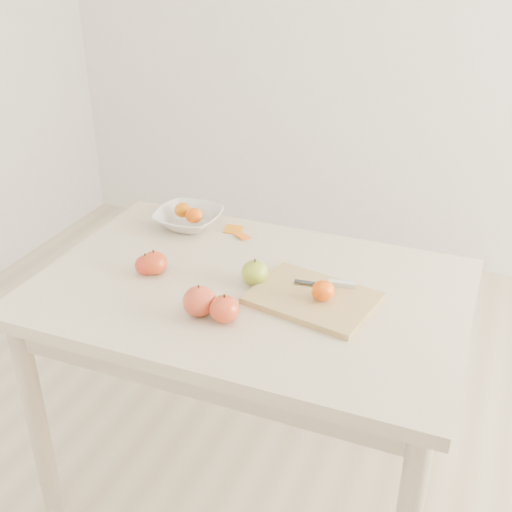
% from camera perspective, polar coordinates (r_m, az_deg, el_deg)
% --- Properties ---
extents(ground, '(3.50, 3.50, 0.00)m').
position_cam_1_polar(ground, '(2.28, -0.49, -19.02)').
color(ground, '#C6B293').
rests_on(ground, ground).
extents(table, '(1.20, 0.80, 0.75)m').
position_cam_1_polar(table, '(1.85, -0.58, -5.28)').
color(table, beige).
rests_on(table, ground).
extents(cutting_board, '(0.36, 0.29, 0.02)m').
position_cam_1_polar(cutting_board, '(1.74, 5.07, -3.75)').
color(cutting_board, tan).
rests_on(cutting_board, table).
extents(board_tangerine, '(0.06, 0.06, 0.05)m').
position_cam_1_polar(board_tangerine, '(1.70, 5.99, -3.08)').
color(board_tangerine, '#E64308').
rests_on(board_tangerine, cutting_board).
extents(fruit_bowl, '(0.22, 0.22, 0.05)m').
position_cam_1_polar(fruit_bowl, '(2.14, -6.03, 3.32)').
color(fruit_bowl, silver).
rests_on(fruit_bowl, table).
extents(bowl_tangerine_near, '(0.06, 0.06, 0.05)m').
position_cam_1_polar(bowl_tangerine_near, '(2.15, -6.54, 4.09)').
color(bowl_tangerine_near, '#D16607').
rests_on(bowl_tangerine_near, fruit_bowl).
extents(bowl_tangerine_far, '(0.06, 0.06, 0.05)m').
position_cam_1_polar(bowl_tangerine_far, '(2.11, -5.53, 3.62)').
color(bowl_tangerine_far, orange).
rests_on(bowl_tangerine_far, fruit_bowl).
extents(orange_peel_a, '(0.06, 0.05, 0.01)m').
position_cam_1_polar(orange_peel_a, '(2.11, -2.03, 2.27)').
color(orange_peel_a, '#CE6E0E').
rests_on(orange_peel_a, table).
extents(orange_peel_b, '(0.06, 0.05, 0.01)m').
position_cam_1_polar(orange_peel_b, '(2.07, -1.18, 1.71)').
color(orange_peel_b, '#DA5F0F').
rests_on(orange_peel_b, table).
extents(paring_knife, '(0.17, 0.05, 0.01)m').
position_cam_1_polar(paring_knife, '(1.78, 7.21, -2.48)').
color(paring_knife, silver).
rests_on(paring_knife, cutting_board).
extents(apple_green, '(0.08, 0.08, 0.07)m').
position_cam_1_polar(apple_green, '(1.80, -0.09, -1.48)').
color(apple_green, '#598A1A').
rests_on(apple_green, table).
extents(apple_red_d, '(0.06, 0.06, 0.06)m').
position_cam_1_polar(apple_red_d, '(1.87, -9.75, -0.80)').
color(apple_red_d, maroon).
rests_on(apple_red_d, table).
extents(apple_red_b, '(0.08, 0.08, 0.07)m').
position_cam_1_polar(apple_red_b, '(1.87, -9.03, -0.61)').
color(apple_red_b, '#A1281C').
rests_on(apple_red_b, table).
extents(apple_red_e, '(0.09, 0.09, 0.08)m').
position_cam_1_polar(apple_red_e, '(1.67, -5.05, -4.01)').
color(apple_red_e, maroon).
rests_on(apple_red_e, table).
extents(apple_red_c, '(0.08, 0.08, 0.07)m').
position_cam_1_polar(apple_red_c, '(1.64, -2.80, -4.73)').
color(apple_red_c, '#A1181A').
rests_on(apple_red_c, table).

